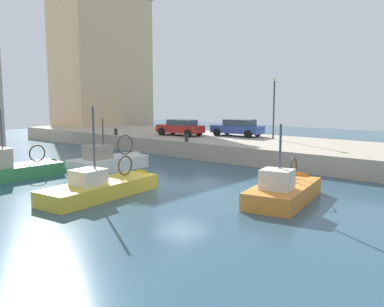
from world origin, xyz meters
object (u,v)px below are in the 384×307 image
mooring_bollard_south (187,138)px  fishing_boat_orange (286,197)px  parked_car_red (181,127)px  quay_streetlamp (274,97)px  fishing_boat_green (19,175)px  parked_car_blue (238,128)px  fishing_boat_yellow (107,193)px  mooring_bollard_mid (116,132)px  fishing_boat_white (114,167)px

mooring_bollard_south → fishing_boat_orange: bearing=-119.9°
parked_car_red → quay_streetlamp: 8.24m
fishing_boat_green → quay_streetlamp: bearing=-19.7°
parked_car_red → mooring_bollard_south: (-3.18, -3.38, -0.42)m
parked_car_blue → quay_streetlamp: bearing=-92.9°
fishing_boat_orange → fishing_boat_yellow: (-4.64, 6.83, -0.01)m
fishing_boat_green → mooring_bollard_mid: fishing_boat_green is taller
mooring_bollard_south → mooring_bollard_mid: size_ratio=1.00×
fishing_boat_green → quay_streetlamp: 19.15m
parked_car_blue → quay_streetlamp: size_ratio=0.91×
fishing_boat_yellow → parked_car_blue: (17.14, 4.14, 1.83)m
fishing_boat_yellow → parked_car_red: (14.50, 8.16, 1.81)m
fishing_boat_orange → fishing_boat_green: fishing_boat_green is taller
fishing_boat_green → parked_car_blue: size_ratio=1.39×
fishing_boat_orange → parked_car_red: fishing_boat_orange is taller
fishing_boat_yellow → mooring_bollard_south: size_ratio=12.55×
parked_car_blue → mooring_bollard_south: 5.88m
fishing_boat_green → quay_streetlamp: quay_streetlamp is taller
parked_car_red → mooring_bollard_south: 4.66m
fishing_boat_white → parked_car_red: 10.39m
fishing_boat_orange → parked_car_blue: (12.50, 10.97, 1.82)m
fishing_boat_green → mooring_bollard_south: (11.91, -2.25, 1.32)m
mooring_bollard_mid → fishing_boat_white: bearing=-131.0°
fishing_boat_orange → parked_car_red: (9.86, 14.99, 1.80)m
fishing_boat_green → mooring_bollard_mid: 13.29m
fishing_boat_orange → fishing_boat_white: bearing=89.7°
parked_car_blue → quay_streetlamp: (-0.17, -3.41, 2.53)m
parked_car_red → fishing_boat_orange: bearing=-123.3°
fishing_boat_orange → quay_streetlamp: bearing=31.5°
fishing_boat_green → quay_streetlamp: size_ratio=1.27×
fishing_boat_orange → parked_car_red: bearing=56.7°
fishing_boat_orange → quay_streetlamp: size_ratio=1.25×
fishing_boat_yellow → fishing_boat_green: fishing_boat_yellow is taller
fishing_boat_white → fishing_boat_green: (-5.30, 1.85, 0.03)m
fishing_boat_white → mooring_bollard_south: 6.76m
fishing_boat_orange → mooring_bollard_south: (6.68, 11.61, 1.38)m
mooring_bollard_mid → fishing_boat_yellow: bearing=-131.5°
parked_car_red → fishing_boat_yellow: bearing=-150.6°
fishing_boat_yellow → fishing_boat_green: 7.06m
fishing_boat_white → parked_car_blue: size_ratio=1.27×
parked_car_blue → parked_car_red: (-2.64, 4.02, -0.02)m
mooring_bollard_mid → mooring_bollard_south: bearing=-90.0°
parked_car_blue → mooring_bollard_mid: bearing=124.0°
fishing_boat_orange → parked_car_blue: 16.73m
quay_streetlamp → parked_car_blue: bearing=87.1°
fishing_boat_white → mooring_bollard_south: bearing=-3.5°
mooring_bollard_south → fishing_boat_green: bearing=169.3°
fishing_boat_green → parked_car_blue: (17.74, -2.89, 1.77)m
parked_car_red → mooring_bollard_mid: 5.63m
fishing_boat_white → quay_streetlamp: bearing=-20.0°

